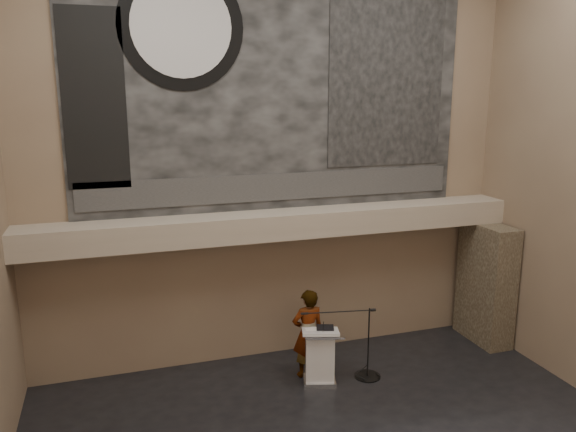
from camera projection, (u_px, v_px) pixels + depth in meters
name	position (u px, v px, depth m)	size (l,w,h in m)	color
wall_back	(276.00, 157.00, 11.32)	(10.00, 0.02, 8.50)	#79614C
soffit	(282.00, 224.00, 11.24)	(10.00, 0.80, 0.50)	gray
sprinkler_left	(203.00, 245.00, 10.77)	(0.04, 0.04, 0.06)	#B2893D
sprinkler_right	(369.00, 231.00, 11.82)	(0.04, 0.04, 0.06)	#B2893D
banner	(276.00, 83.00, 10.98)	(8.00, 0.05, 5.00)	black
banner_text_strip	(277.00, 187.00, 11.39)	(7.76, 0.02, 0.55)	#2F2F2F
banner_clock_rim	(181.00, 26.00, 10.18)	(2.30, 2.30, 0.02)	black
banner_clock_face	(182.00, 26.00, 10.16)	(1.84, 1.84, 0.02)	silver
banner_building_print	(387.00, 79.00, 11.64)	(2.60, 0.02, 3.60)	black
banner_brick_print	(94.00, 100.00, 9.99)	(1.10, 0.02, 3.20)	black
stone_pier	(486.00, 283.00, 12.56)	(0.60, 1.40, 2.70)	#413628
lectern	(320.00, 356.00, 10.82)	(0.81, 0.67, 1.13)	silver
binder	(325.00, 328.00, 10.75)	(0.33, 0.26, 0.04)	black
papers	(312.00, 331.00, 10.66)	(0.23, 0.31, 0.01)	silver
speaker_person	(308.00, 333.00, 11.03)	(0.66, 0.43, 1.80)	silver
mic_stand	(365.00, 366.00, 11.11)	(1.59, 0.52, 1.45)	black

